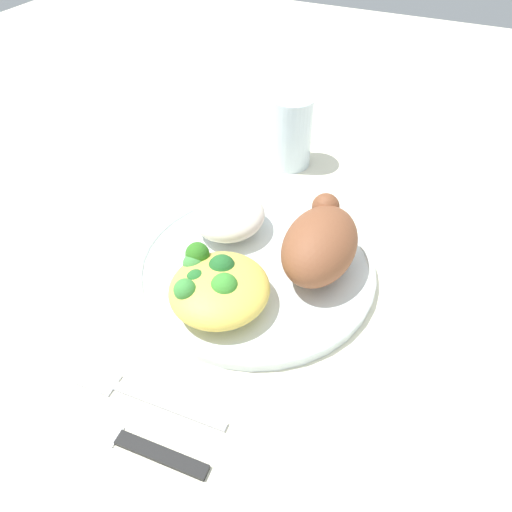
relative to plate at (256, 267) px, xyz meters
name	(u,v)px	position (x,y,z in m)	size (l,w,h in m)	color
ground_plane	(256,272)	(0.00, 0.00, -0.01)	(2.00, 2.00, 0.00)	#EDE8C9
plate	(256,267)	(0.00, 0.00, 0.00)	(0.26, 0.26, 0.01)	white
roasted_chicken	(320,243)	(0.02, -0.06, 0.04)	(0.12, 0.07, 0.07)	brown
rice_pile	(229,215)	(0.04, 0.05, 0.03)	(0.09, 0.08, 0.04)	white
mac_cheese_with_broccoli	(216,286)	(-0.07, 0.01, 0.03)	(0.10, 0.10, 0.05)	#E4C651
fork	(142,395)	(-0.18, 0.02, 0.00)	(0.02, 0.14, 0.01)	#B2B2B7
knife	(119,437)	(-0.22, 0.02, 0.00)	(0.03, 0.19, 0.01)	black
water_glass	(290,132)	(0.22, 0.05, 0.04)	(0.06, 0.06, 0.10)	silver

